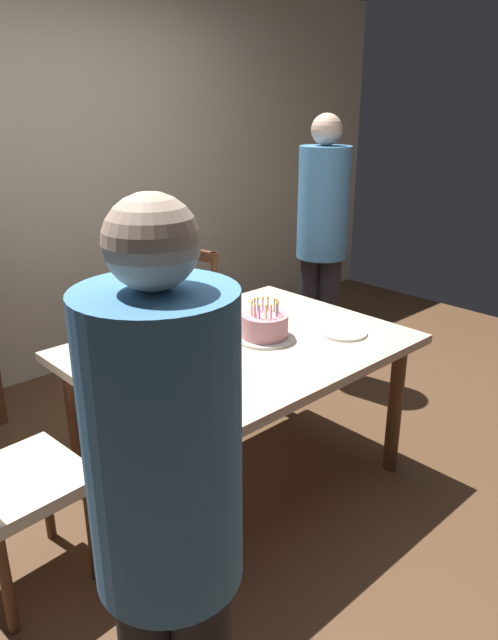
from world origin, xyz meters
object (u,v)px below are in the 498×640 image
birthday_cake (265,327)px  person_celebrant (168,520)px  person_guest (322,234)px  plate_near_celebrant (207,388)px  plate_near_guest (344,332)px  chair_spindle_back (174,334)px  dining_table (241,361)px  plate_far_side (195,332)px

birthday_cake → person_celebrant: person_celebrant is taller
person_guest → plate_near_celebrant: bearing=-153.6°
plate_near_guest → birthday_cake: bearing=146.2°
plate_near_celebrant → chair_spindle_back: 1.31m
person_celebrant → person_guest: (2.28, 1.49, 0.05)m
birthday_cake → chair_spindle_back: bearing=81.8°
birthday_cake → person_guest: person_guest is taller
plate_near_celebrant → plate_near_guest: (0.83, 0.00, 0.00)m
chair_spindle_back → person_guest: (0.96, -0.31, 0.51)m
plate_near_celebrant → person_celebrant: (-0.68, -0.69, 0.18)m
dining_table → birthday_cake: birthday_cake is taller
birthday_cake → chair_spindle_back: size_ratio=0.29×
plate_near_celebrant → person_celebrant: bearing=-134.2°
birthday_cake → plate_far_side: bearing=124.8°
chair_spindle_back → person_guest: 1.13m
plate_far_side → plate_near_guest: (0.50, -0.48, 0.00)m
plate_far_side → person_celebrant: (-1.00, -1.18, 0.18)m
dining_table → plate_near_celebrant: size_ratio=6.56×
dining_table → person_guest: size_ratio=0.85×
dining_table → plate_near_celebrant: plate_near_celebrant is taller
birthday_cake → person_guest: bearing=28.2°
plate_near_celebrant → chair_spindle_back: bearing=59.7°
plate_near_celebrant → plate_near_guest: bearing=0.0°
dining_table → plate_near_guest: plate_near_guest is taller
birthday_cake → person_guest: size_ratio=0.17×
dining_table → person_celebrant: size_ratio=0.90×
dining_table → chair_spindle_back: (0.25, 0.86, -0.19)m
plate_far_side → birthday_cake: bearing=-55.2°
plate_near_celebrant → person_celebrant: 0.99m
plate_near_guest → plate_far_side: bearing=136.2°
dining_table → person_guest: bearing=24.6°
dining_table → person_guest: (1.21, 0.55, 0.32)m
dining_table → person_celebrant: person_celebrant is taller
plate_near_guest → person_celebrant: size_ratio=0.14×
plate_near_guest → person_celebrant: person_celebrant is taller
plate_near_celebrant → plate_near_guest: size_ratio=1.00×
birthday_cake → plate_near_guest: 0.38m
chair_spindle_back → dining_table: bearing=-106.0°
plate_far_side → plate_near_guest: size_ratio=1.00×
plate_near_celebrant → person_guest: person_guest is taller
birthday_cake → chair_spindle_back: chair_spindle_back is taller
birthday_cake → plate_near_guest: size_ratio=1.27×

